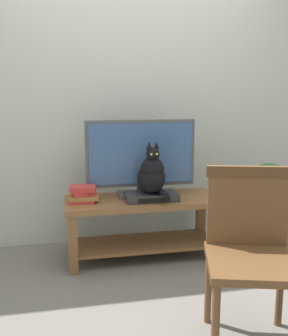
% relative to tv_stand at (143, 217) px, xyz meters
% --- Properties ---
extents(ground_plane, '(12.00, 12.00, 0.00)m').
position_rel_tv_stand_xyz_m(ground_plane, '(-0.03, -0.64, -0.34)').
color(ground_plane, slate).
extents(back_wall, '(7.00, 0.12, 2.80)m').
position_rel_tv_stand_xyz_m(back_wall, '(-0.03, 0.51, 1.06)').
color(back_wall, '#B7BCB2').
rests_on(back_wall, ground).
extents(tv_stand, '(1.23, 0.50, 0.49)m').
position_rel_tv_stand_xyz_m(tv_stand, '(0.00, 0.00, 0.00)').
color(tv_stand, brown).
rests_on(tv_stand, ground).
extents(tv, '(0.88, 0.20, 0.62)m').
position_rel_tv_stand_xyz_m(tv, '(0.00, 0.08, 0.48)').
color(tv, '#4C4C51').
rests_on(tv, tv_stand).
extents(media_box, '(0.41, 0.23, 0.06)m').
position_rel_tv_stand_xyz_m(media_box, '(0.05, -0.07, 0.18)').
color(media_box, '#2D2D30').
rests_on(media_box, tv_stand).
extents(cat, '(0.22, 0.32, 0.41)m').
position_rel_tv_stand_xyz_m(cat, '(0.06, -0.08, 0.36)').
color(cat, black).
rests_on(cat, media_box).
extents(wooden_chair, '(0.57, 0.58, 0.93)m').
position_rel_tv_stand_xyz_m(wooden_chair, '(0.34, -1.16, 0.20)').
color(wooden_chair, brown).
rests_on(wooden_chair, ground).
extents(book_stack, '(0.23, 0.19, 0.12)m').
position_rel_tv_stand_xyz_m(book_stack, '(-0.47, -0.01, 0.21)').
color(book_stack, '#B2332D').
rests_on(book_stack, tv_stand).
extents(potted_plant, '(0.40, 0.40, 0.77)m').
position_rel_tv_stand_xyz_m(potted_plant, '(0.99, -0.19, 0.11)').
color(potted_plant, beige).
rests_on(potted_plant, ground).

